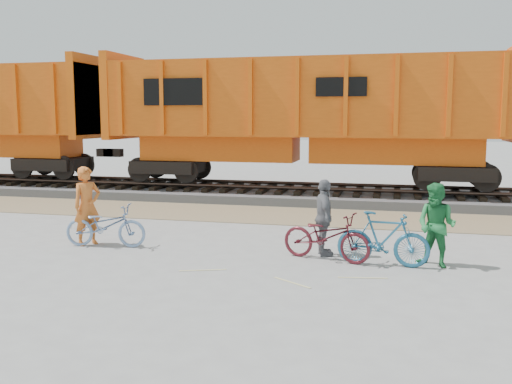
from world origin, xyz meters
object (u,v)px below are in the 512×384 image
bicycle_blue (106,226)px  person_solo (87,206)px  bicycle_teal (383,239)px  bicycle_maroon (326,236)px  hopper_car_center (304,114)px  person_woman (324,218)px  person_man (436,225)px

bicycle_blue → person_solo: bearing=70.9°
bicycle_blue → bicycle_teal: bearing=-99.8°
bicycle_maroon → person_solo: 5.48m
bicycle_teal → hopper_car_center: bearing=22.4°
person_solo → person_woman: size_ratio=1.11×
person_man → person_woman: person_man is taller
person_solo → person_woman: (5.37, 0.26, -0.09)m
person_man → bicycle_maroon: bearing=-150.7°
hopper_car_center → bicycle_teal: hopper_car_center is taller
bicycle_blue → bicycle_teal: (6.10, -0.22, 0.06)m
bicycle_blue → person_man: 7.11m
bicycle_maroon → person_man: size_ratio=1.15×
bicycle_blue → person_man: (7.10, -0.02, 0.34)m
person_man → bicycle_blue: bearing=-151.3°
hopper_car_center → bicycle_teal: (2.94, -8.63, -2.47)m
bicycle_maroon → person_solo: (-5.47, 0.14, 0.40)m
hopper_car_center → person_man: bearing=-64.9°
hopper_car_center → bicycle_teal: 9.45m
bicycle_teal → bicycle_maroon: 1.15m
person_solo → person_man: size_ratio=1.09×
person_solo → person_woman: bearing=-53.9°
bicycle_blue → bicycle_maroon: size_ratio=0.97×
hopper_car_center → person_woman: bearing=-78.0°
person_man → bicycle_teal: bearing=-139.8°
bicycle_teal → bicycle_maroon: (-1.13, 0.18, -0.04)m
person_solo → bicycle_teal: bearing=-59.5°
person_woman → bicycle_teal: bearing=-132.0°
hopper_car_center → person_man: size_ratio=8.53×
person_solo → bicycle_blue: bearing=-68.1°
bicycle_blue → bicycle_teal: size_ratio=1.03×
bicycle_maroon → person_woman: size_ratio=1.17×
person_woman → person_solo: bearing=76.1°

